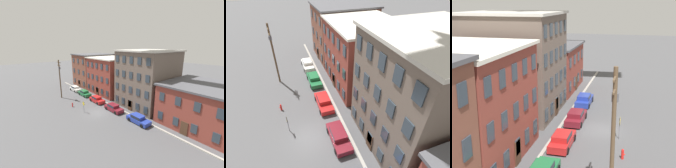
# 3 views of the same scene
# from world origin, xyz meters

# --- Properties ---
(ground_plane) EXTENTS (200.00, 200.00, 0.00)m
(ground_plane) POSITION_xyz_m (0.00, 0.00, 0.00)
(ground_plane) COLOR #4C4C4F
(kerb_strip) EXTENTS (56.00, 0.36, 0.16)m
(kerb_strip) POSITION_xyz_m (0.00, 4.50, 0.08)
(kerb_strip) COLOR #9E998E
(kerb_strip) RESTS_ON ground_plane
(apartment_corner) EXTENTS (9.94, 11.43, 10.46)m
(apartment_corner) POSITION_xyz_m (-19.60, 11.46, 5.24)
(apartment_corner) COLOR brown
(apartment_corner) RESTS_ON ground_plane
(apartment_midblock) EXTENTS (11.70, 10.02, 10.02)m
(apartment_midblock) POSITION_xyz_m (-8.99, 10.75, 5.03)
(apartment_midblock) COLOR brown
(apartment_midblock) RESTS_ON ground_plane
(apartment_far) EXTENTS (10.81, 11.02, 12.36)m
(apartment_far) POSITION_xyz_m (3.38, 11.25, 6.19)
(apartment_far) COLOR #66564C
(apartment_far) RESTS_ON ground_plane
(car_white) EXTENTS (4.40, 1.92, 1.43)m
(car_white) POSITION_xyz_m (-16.55, 3.10, 0.75)
(car_white) COLOR silver
(car_white) RESTS_ON ground_plane
(car_green) EXTENTS (4.40, 1.92, 1.43)m
(car_green) POSITION_xyz_m (-11.03, 3.12, 0.75)
(car_green) COLOR #1E6638
(car_green) RESTS_ON ground_plane
(car_red) EXTENTS (4.40, 1.92, 1.43)m
(car_red) POSITION_xyz_m (-4.88, 3.11, 0.75)
(car_red) COLOR #B21E1E
(car_red) RESTS_ON ground_plane
(car_maroon) EXTENTS (4.40, 1.92, 1.43)m
(car_maroon) POSITION_xyz_m (1.44, 3.13, 0.75)
(car_maroon) COLOR maroon
(car_maroon) RESTS_ON ground_plane
(caution_sign) EXTENTS (0.97, 0.08, 2.39)m
(caution_sign) POSITION_xyz_m (-1.81, -2.07, 1.59)
(caution_sign) COLOR slate
(caution_sign) RESTS_ON ground_plane
(utility_pole) EXTENTS (2.40, 0.44, 9.84)m
(utility_pole) POSITION_xyz_m (-13.21, -2.37, 5.52)
(utility_pole) COLOR brown
(utility_pole) RESTS_ON ground_plane
(fire_hydrant) EXTENTS (0.24, 0.34, 0.96)m
(fire_hydrant) POSITION_xyz_m (-5.92, -2.68, 0.48)
(fire_hydrant) COLOR red
(fire_hydrant) RESTS_ON ground_plane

